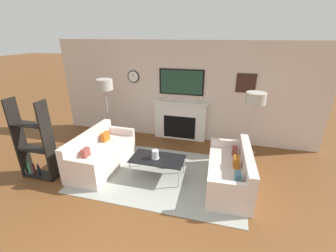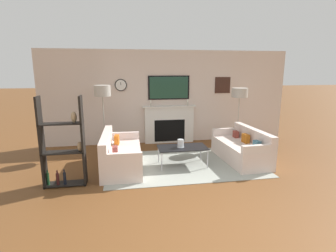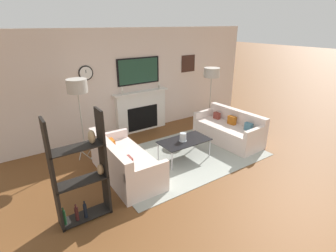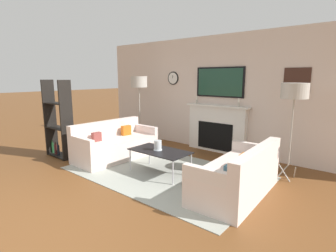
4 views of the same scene
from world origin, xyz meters
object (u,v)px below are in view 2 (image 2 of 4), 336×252
Objects in this scene: hurricane_candle at (181,144)px; floor_lamp_left at (102,92)px; couch_left at (120,156)px; shelf_unit at (64,145)px; coffee_table at (182,148)px; couch_right at (242,149)px; floor_lamp_right at (240,93)px.

floor_lamp_left reaches higher than hurricane_candle.
hurricane_candle is 0.10× the size of floor_lamp_left.
hurricane_candle is at bearing -3.91° from couch_left.
shelf_unit is (-0.60, -1.87, -0.82)m from floor_lamp_left.
couch_left is 1.63× the size of coffee_table.
floor_lamp_left is at bearing 144.49° from hurricane_candle.
couch_right is 1.49m from coffee_table.
coffee_table is (-1.48, -0.09, 0.13)m from couch_right.
floor_lamp_left is 2.13m from shelf_unit.
hurricane_candle is at bearing -147.15° from floor_lamp_right.
coffee_table is at bearing 4.35° from hurricane_candle.
hurricane_candle is 2.49m from floor_lamp_right.
shelf_unit is at bearing -169.47° from couch_right.
couch_right is 0.98× the size of floor_lamp_left.
hurricane_candle is 2.44m from shelf_unit.
floor_lamp_right reaches higher than couch_left.
couch_right reaches higher than hurricane_candle.
floor_lamp_left reaches higher than couch_right.
floor_lamp_left is at bearing 108.89° from couch_left.
couch_left is 3.68m from floor_lamp_right.
coffee_table is 2.50m from floor_lamp_right.
floor_lamp_right is at bearing 32.85° from hurricane_candle.
couch_right is 9.56× the size of hurricane_candle.
coffee_table is 2.48m from floor_lamp_left.
floor_lamp_left is 3.67m from floor_lamp_right.
hurricane_candle is at bearing -176.55° from couch_right.
couch_right is 3.97m from shelf_unit.
floor_lamp_left reaches higher than couch_left.
shelf_unit reaches higher than couch_right.
couch_left is 1.02× the size of floor_lamp_left.
floor_lamp_right is at bearing 33.40° from coffee_table.
coffee_table is at bearing -146.60° from floor_lamp_right.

